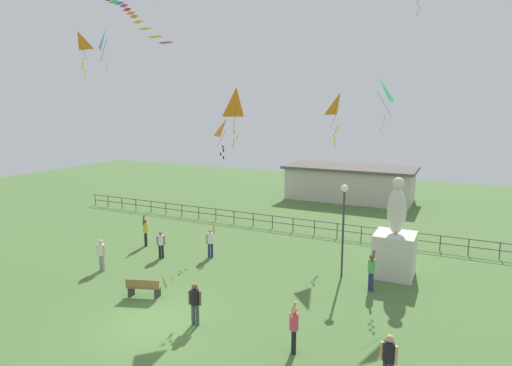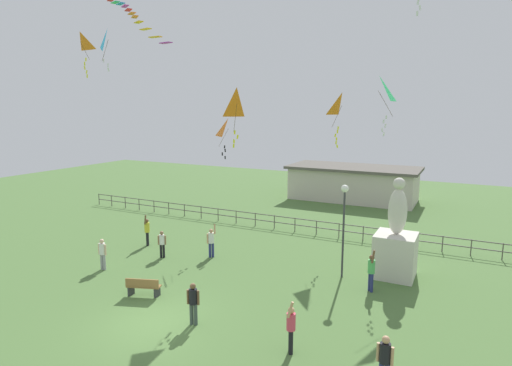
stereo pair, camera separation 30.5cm
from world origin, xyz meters
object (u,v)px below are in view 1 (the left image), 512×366
object	(u,v)px
lamppost	(344,211)
person_4	(210,241)
kite_3	(377,92)
statue_monument	(395,246)
person_5	(145,230)
person_6	(101,253)
person_0	(161,243)
kite_5	(236,105)
person_1	(389,358)
kite_1	(78,43)
person_3	(371,269)
kite_0	(107,40)
park_bench	(144,287)
kite_2	(227,130)
person_2	(195,301)
person_7	(294,326)
kite_6	(340,108)

from	to	relation	value
lamppost	person_4	world-z (taller)	lamppost
lamppost	kite_3	distance (m)	6.66
statue_monument	person_5	size ratio (longest dim) A/B	2.54
statue_monument	kite_3	world-z (taller)	kite_3
kite_3	lamppost	bearing A→B (deg)	-101.21
person_4	person_6	size ratio (longest dim) A/B	1.17
person_0	kite_5	world-z (taller)	kite_5
person_1	person_6	bearing A→B (deg)	167.69
lamppost	kite_1	xyz separation A→B (m)	(-14.13, -2.48, 8.33)
person_3	kite_1	size ratio (longest dim) A/B	0.85
kite_0	park_bench	bearing A→B (deg)	-35.08
person_3	person_5	distance (m)	13.45
person_3	kite_3	world-z (taller)	kite_3
kite_0	kite_2	bearing A→B (deg)	61.64
park_bench	person_1	xyz separation A→B (m)	(10.62, -1.68, 0.51)
person_2	person_6	bearing A→B (deg)	160.99
person_7	kite_6	bearing A→B (deg)	99.44
person_1	kite_2	size ratio (longest dim) A/B	0.70
lamppost	kite_2	size ratio (longest dim) A/B	1.90
lamppost	person_3	world-z (taller)	lamppost
person_0	person_5	bearing A→B (deg)	149.42
person_4	person_5	size ratio (longest dim) A/B	0.98
lamppost	person_4	distance (m)	7.66
person_4	kite_1	world-z (taller)	kite_1
park_bench	kite_2	bearing A→B (deg)	96.38
kite_3	person_3	bearing A→B (deg)	-78.08
statue_monument	kite_2	bearing A→B (deg)	170.31
person_2	kite_5	size ratio (longest dim) A/B	0.59
statue_monument	person_2	bearing A→B (deg)	-125.54
lamppost	person_3	xyz separation A→B (m)	(1.61, -1.02, -2.33)
kite_0	kite_1	xyz separation A→B (m)	(-2.60, 0.56, 0.12)
park_bench	kite_1	distance (m)	13.66
person_2	kite_1	size ratio (longest dim) A/B	0.71
park_bench	person_0	distance (m)	4.98
person_3	kite_5	size ratio (longest dim) A/B	0.71
person_5	kite_2	world-z (taller)	kite_2
statue_monument	kite_0	world-z (taller)	kite_0
person_0	person_7	bearing A→B (deg)	-28.84
person_7	kite_1	distance (m)	18.55
park_bench	person_3	xyz separation A→B (m)	(8.79, 5.08, 0.54)
person_3	kite_6	size ratio (longest dim) A/B	0.63
person_2	person_4	size ratio (longest dim) A/B	0.88
lamppost	person_4	bearing A→B (deg)	-176.17
park_bench	person_2	distance (m)	3.61
person_3	kite_1	world-z (taller)	kite_1
kite_2	kite_5	size ratio (longest dim) A/B	0.85
person_7	person_0	bearing A→B (deg)	151.16
person_4	person_5	bearing A→B (deg)	-179.91
park_bench	person_5	xyz separation A→B (m)	(-4.65, 5.60, 0.51)
person_3	person_1	bearing A→B (deg)	-74.90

